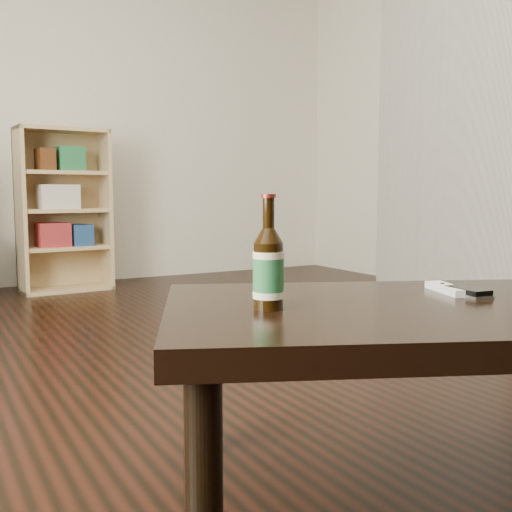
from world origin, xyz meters
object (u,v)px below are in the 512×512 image
bookshelf (62,207)px  beer_bottle (268,269)px  coffee_table (427,329)px  remote (447,289)px  phone (468,292)px

bookshelf → beer_bottle: size_ratio=4.61×
coffee_table → remote: bearing=29.1°
bookshelf → remote: 3.23m
coffee_table → beer_bottle: 0.39m
beer_bottle → phone: 0.51m
phone → remote: (-0.01, 0.06, 0.00)m
bookshelf → phone: bearing=-89.1°
phone → beer_bottle: bearing=175.4°
phone → coffee_table: bearing=-164.3°
coffee_table → phone: size_ratio=11.57×
coffee_table → remote: (0.15, 0.09, 0.07)m
coffee_table → bookshelf: bearing=91.6°
coffee_table → beer_bottle: (-0.34, 0.12, 0.14)m
bookshelf → remote: bookshelf is taller
bookshelf → beer_bottle: (-0.25, -3.19, -0.06)m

